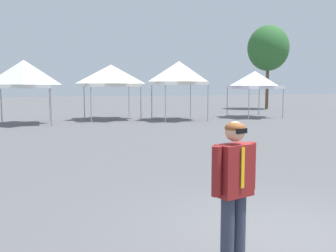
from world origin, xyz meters
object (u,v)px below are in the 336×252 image
(canopy_tent_far_left, at_px, (255,80))
(tree_behind_tents_right, at_px, (268,48))
(canopy_tent_center, at_px, (24,74))
(person_foreground, at_px, (234,186))
(canopy_tent_behind_right, at_px, (111,76))
(canopy_tent_behind_center, at_px, (179,73))

(canopy_tent_far_left, xyz_separation_m, tree_behind_tents_right, (6.04, 7.63, 2.94))
(canopy_tent_far_left, height_order, tree_behind_tents_right, tree_behind_tents_right)
(canopy_tent_center, distance_m, person_foreground, 19.16)
(person_foreground, xyz_separation_m, tree_behind_tents_right, (17.90, 26.32, 4.43))
(canopy_tent_behind_right, height_order, canopy_tent_behind_center, canopy_tent_behind_center)
(person_foreground, bearing_deg, tree_behind_tents_right, 55.78)
(person_foreground, bearing_deg, canopy_tent_behind_right, 83.09)
(canopy_tent_center, bearing_deg, canopy_tent_behind_right, 15.19)
(canopy_tent_behind_right, xyz_separation_m, tree_behind_tents_right, (15.44, 6.04, 2.70))
(canopy_tent_far_left, relative_size, tree_behind_tents_right, 0.41)
(canopy_tent_behind_right, distance_m, person_foreground, 20.50)
(canopy_tent_behind_center, relative_size, tree_behind_tents_right, 0.49)
(canopy_tent_center, xyz_separation_m, canopy_tent_far_left, (14.49, -0.21, -0.26))
(canopy_tent_center, height_order, tree_behind_tents_right, tree_behind_tents_right)
(canopy_tent_center, distance_m, canopy_tent_behind_center, 9.01)
(canopy_tent_far_left, bearing_deg, tree_behind_tents_right, 51.62)
(person_foreground, bearing_deg, canopy_tent_behind_center, 71.07)
(tree_behind_tents_right, bearing_deg, person_foreground, -124.22)
(canopy_tent_behind_center, xyz_separation_m, canopy_tent_far_left, (5.49, 0.14, -0.40))
(canopy_tent_behind_right, bearing_deg, person_foreground, -96.91)
(canopy_tent_behind_right, bearing_deg, canopy_tent_center, -164.81)
(person_foreground, bearing_deg, canopy_tent_center, 97.95)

